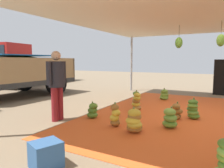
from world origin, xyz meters
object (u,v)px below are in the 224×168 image
at_px(banana_bunch_10, 137,102).
at_px(banana_bunch_9, 93,111).
at_px(banana_bunch_0, 115,116).
at_px(banana_bunch_8, 170,119).
at_px(crate_0, 46,154).
at_px(banana_bunch_6, 177,112).
at_px(cargo_truck_far, 30,66).
at_px(banana_bunch_3, 193,110).
at_px(banana_bunch_4, 134,121).
at_px(banana_bunch_7, 164,95).
at_px(speaker_stack, 220,77).
at_px(worker_0, 57,80).
at_px(banana_bunch_1, 136,99).

bearing_deg(banana_bunch_10, banana_bunch_9, 154.87).
xyz_separation_m(banana_bunch_0, banana_bunch_8, (0.50, -1.10, -0.04)).
bearing_deg(banana_bunch_10, crate_0, -176.92).
distance_m(banana_bunch_6, cargo_truck_far, 10.79).
height_order(banana_bunch_3, banana_bunch_4, banana_bunch_3).
bearing_deg(banana_bunch_10, banana_bunch_3, -96.79).
relative_size(banana_bunch_3, banana_bunch_7, 1.10).
bearing_deg(banana_bunch_6, banana_bunch_8, -178.73).
bearing_deg(cargo_truck_far, speaker_stack, -83.96).
xyz_separation_m(banana_bunch_8, cargo_truck_far, (4.70, 10.01, 0.97)).
bearing_deg(banana_bunch_10, banana_bunch_7, -7.36).
bearing_deg(banana_bunch_10, banana_bunch_0, -173.62).
relative_size(banana_bunch_4, banana_bunch_10, 0.92).
height_order(banana_bunch_6, worker_0, worker_0).
relative_size(banana_bunch_0, banana_bunch_1, 1.06).
xyz_separation_m(banana_bunch_7, speaker_stack, (2.49, -1.79, 0.58)).
distance_m(banana_bunch_10, worker_0, 2.48).
relative_size(banana_bunch_8, banana_bunch_9, 1.11).
relative_size(banana_bunch_7, banana_bunch_9, 1.14).
height_order(banana_bunch_10, crate_0, banana_bunch_10).
distance_m(banana_bunch_10, cargo_truck_far, 9.42).
xyz_separation_m(banana_bunch_8, worker_0, (-0.73, 2.61, 0.79)).
bearing_deg(banana_bunch_7, cargo_truck_far, 81.46).
xyz_separation_m(banana_bunch_0, worker_0, (-0.23, 1.51, 0.75)).
height_order(banana_bunch_7, banana_bunch_10, banana_bunch_10).
xyz_separation_m(banana_bunch_6, banana_bunch_10, (0.47, 1.28, 0.05)).
relative_size(banana_bunch_3, worker_0, 0.31).
bearing_deg(banana_bunch_3, banana_bunch_8, 162.40).
height_order(banana_bunch_9, cargo_truck_far, cargo_truck_far).
distance_m(banana_bunch_10, speaker_stack, 5.07).
height_order(banana_bunch_0, speaker_stack, speaker_stack).
height_order(banana_bunch_10, cargo_truck_far, cargo_truck_far).
height_order(banana_bunch_0, banana_bunch_6, banana_bunch_0).
height_order(banana_bunch_9, worker_0, worker_0).
height_order(worker_0, speaker_stack, worker_0).
bearing_deg(banana_bunch_3, banana_bunch_1, 67.28).
height_order(banana_bunch_1, banana_bunch_3, banana_bunch_3).
relative_size(banana_bunch_1, banana_bunch_3, 0.96).
relative_size(banana_bunch_1, banana_bunch_8, 1.09).
height_order(banana_bunch_4, banana_bunch_10, banana_bunch_10).
bearing_deg(banana_bunch_1, speaker_stack, -30.02).
bearing_deg(crate_0, banana_bunch_0, 0.29).
xyz_separation_m(banana_bunch_8, banana_bunch_10, (1.23, 1.30, 0.04)).
relative_size(banana_bunch_3, banana_bunch_8, 1.14).
height_order(banana_bunch_1, speaker_stack, speaker_stack).
relative_size(banana_bunch_7, speaker_stack, 0.32).
xyz_separation_m(banana_bunch_6, banana_bunch_9, (-0.92, 1.93, -0.01)).
distance_m(banana_bunch_6, banana_bunch_8, 0.77).
bearing_deg(banana_bunch_6, crate_0, 162.13).
relative_size(banana_bunch_3, cargo_truck_far, 0.08).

